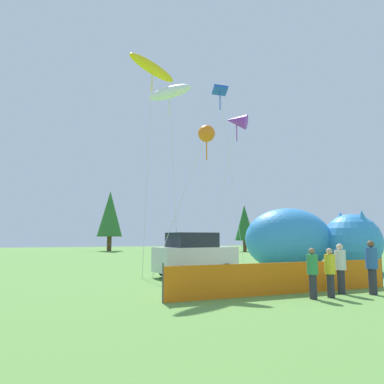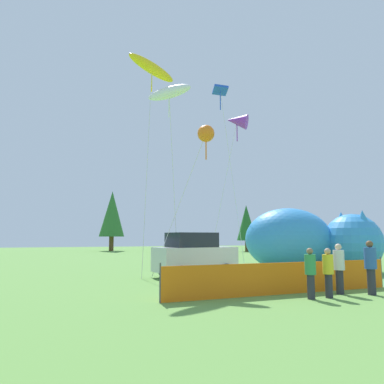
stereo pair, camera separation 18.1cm
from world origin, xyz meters
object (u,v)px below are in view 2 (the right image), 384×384
(parked_car, at_px, (194,255))
(folding_chair, at_px, (314,270))
(spectator_in_green_shirt, at_px, (328,271))
(kite_white_ghost, at_px, (169,93))
(spectator_in_blue_shirt, at_px, (310,271))
(kite_orange_flower, at_px, (206,134))
(spectator_in_black_shirt, at_px, (371,265))
(inflatable_cat, at_px, (308,242))
(kite_yellow_hero, at_px, (152,69))
(kite_blue_box, at_px, (221,95))
(kite_purple_delta, at_px, (237,121))
(spectator_in_red_shirt, at_px, (339,266))

(parked_car, bearing_deg, folding_chair, -45.94)
(spectator_in_green_shirt, bearing_deg, kite_white_ghost, 112.31)
(spectator_in_blue_shirt, distance_m, spectator_in_green_shirt, 0.70)
(folding_chair, relative_size, kite_orange_flower, 0.12)
(spectator_in_black_shirt, relative_size, spectator_in_green_shirt, 1.15)
(spectator_in_green_shirt, bearing_deg, inflatable_cat, 56.60)
(spectator_in_green_shirt, bearing_deg, kite_yellow_hero, 114.21)
(spectator_in_black_shirt, bearing_deg, spectator_in_green_shirt, -179.82)
(inflatable_cat, bearing_deg, kite_blue_box, 168.50)
(kite_purple_delta, height_order, kite_blue_box, kite_blue_box)
(spectator_in_green_shirt, relative_size, kite_purple_delta, 0.16)
(folding_chair, relative_size, kite_yellow_hero, 0.08)
(spectator_in_green_shirt, relative_size, kite_blue_box, 0.14)
(parked_car, distance_m, spectator_in_blue_shirt, 7.26)
(spectator_in_blue_shirt, height_order, kite_purple_delta, kite_purple_delta)
(spectator_in_blue_shirt, height_order, kite_orange_flower, kite_orange_flower)
(inflatable_cat, xyz_separation_m, kite_purple_delta, (-2.98, 2.71, 7.48))
(spectator_in_red_shirt, bearing_deg, folding_chair, 65.43)
(inflatable_cat, bearing_deg, spectator_in_red_shirt, -91.34)
(folding_chair, xyz_separation_m, kite_yellow_hero, (-6.24, 4.78, 10.35))
(inflatable_cat, height_order, kite_purple_delta, kite_purple_delta)
(spectator_in_black_shirt, height_order, spectator_in_red_shirt, spectator_in_black_shirt)
(kite_blue_box, bearing_deg, folding_chair, -80.85)
(parked_car, bearing_deg, kite_orange_flower, -72.72)
(spectator_in_green_shirt, xyz_separation_m, kite_purple_delta, (2.08, 10.38, 8.27))
(kite_blue_box, bearing_deg, spectator_in_black_shirt, -87.21)
(kite_orange_flower, bearing_deg, spectator_in_green_shirt, -75.70)
(inflatable_cat, bearing_deg, spectator_in_blue_shirt, -97.95)
(spectator_in_green_shirt, height_order, kite_white_ghost, kite_white_ghost)
(spectator_in_black_shirt, distance_m, kite_purple_delta, 13.19)
(inflatable_cat, bearing_deg, kite_purple_delta, 166.62)
(parked_car, height_order, spectator_in_black_shirt, parked_car)
(spectator_in_green_shirt, xyz_separation_m, kite_blue_box, (1.24, 10.92, 10.10))
(parked_car, xyz_separation_m, inflatable_cat, (7.04, 0.54, 0.60))
(kite_orange_flower, bearing_deg, inflatable_cat, 10.58)
(spectator_in_blue_shirt, xyz_separation_m, spectator_in_red_shirt, (1.59, 0.53, 0.06))
(spectator_in_black_shirt, height_order, spectator_in_green_shirt, spectator_in_black_shirt)
(spectator_in_black_shirt, bearing_deg, parked_car, 117.76)
(spectator_in_black_shirt, height_order, kite_purple_delta, kite_purple_delta)
(spectator_in_green_shirt, xyz_separation_m, kite_orange_flower, (-1.64, 6.42, 6.05))
(kite_orange_flower, bearing_deg, spectator_in_red_shirt, -66.88)
(spectator_in_green_shirt, distance_m, kite_white_ghost, 11.80)
(spectator_in_black_shirt, xyz_separation_m, spectator_in_green_shirt, (-1.77, -0.01, -0.13))
(spectator_in_blue_shirt, relative_size, spectator_in_green_shirt, 1.01)
(kite_orange_flower, bearing_deg, kite_blue_box, 57.43)
(spectator_in_black_shirt, relative_size, kite_white_ghost, 0.19)
(kite_orange_flower, bearing_deg, folding_chair, -33.16)
(spectator_in_green_shirt, bearing_deg, spectator_in_red_shirt, 30.02)
(spectator_in_red_shirt, bearing_deg, spectator_in_blue_shirt, -161.69)
(spectator_in_blue_shirt, xyz_separation_m, kite_purple_delta, (2.78, 10.40, 8.26))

